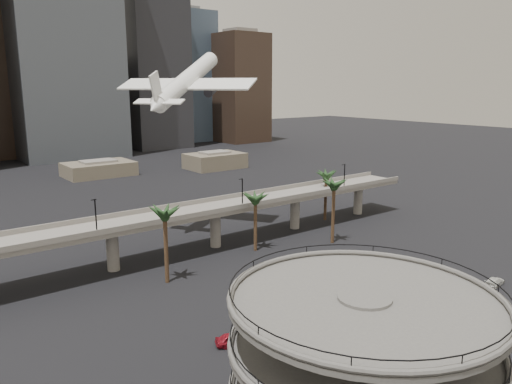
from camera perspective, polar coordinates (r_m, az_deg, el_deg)
parking_ramp at (r=44.76m, az=11.93°, el=-19.14°), size 22.20×22.20×17.35m
overpass at (r=96.96m, az=-10.15°, el=-3.29°), size 130.00×9.30×14.70m
palm_trees at (r=101.57m, az=2.56°, el=-0.10°), size 54.40×18.40×14.00m
low_buildings at (r=180.09m, az=-21.17°, el=1.77°), size 135.00×27.50×6.80m
skyline at (r=252.40m, az=-25.23°, el=14.32°), size 269.00×86.00×128.91m
airborne_jet at (r=117.28m, az=-7.90°, el=12.49°), size 31.45×30.02×15.83m
car_a at (r=67.03m, az=-2.56°, el=-16.44°), size 5.12×3.43×1.62m
car_b at (r=79.09m, az=4.19°, el=-11.86°), size 4.52×2.09×1.44m
car_c at (r=93.51m, az=25.61°, el=-9.21°), size 4.95×2.43×1.38m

